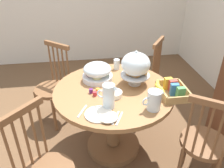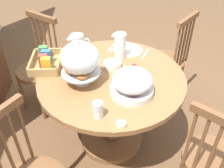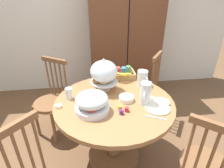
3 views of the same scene
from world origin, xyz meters
The scene contains 21 objects.
ground_plane centered at (0.00, 0.00, 0.00)m, with size 10.00×10.00×0.00m, color brown.
dining_table centered at (-0.01, 0.05, 0.51)m, with size 1.12×1.12×0.74m.
windsor_chair_by_cabinet centered at (-0.60, -0.57, 0.45)m, with size 0.47×0.47×0.97m.
windsor_chair_facing_door centered at (0.61, -0.54, 0.45)m, with size 0.47×0.47×0.97m.
windsor_chair_far_side centered at (0.51, 0.74, 0.45)m, with size 0.46×0.46×0.97m.
pastry_stand_with_dome centered at (-0.08, 0.27, 0.94)m, with size 0.28×0.28×0.34m.
fruit_platter_covered centered at (-0.22, -0.08, 0.83)m, with size 0.30×0.30×0.18m.
orange_juice_pitcher centered at (0.26, -0.03, 0.84)m, with size 0.10×0.17×0.21m.
milk_pitcher centered at (0.34, 0.33, 0.82)m, with size 0.11×0.19×0.17m.
cereal_basket centered at (0.15, 0.55, 0.79)m, with size 0.32×0.30×0.12m.
china_plate_large centered at (0.35, -0.12, 0.75)m, with size 0.22×0.22×0.01m, color white.
china_plate_small centered at (0.41, -0.05, 0.76)m, with size 0.15×0.15×0.01m, color white.
cereal_bowl centered at (0.10, 0.04, 0.76)m, with size 0.14×0.14×0.04m, color white.
drinking_glass centered at (-0.43, 0.15, 0.80)m, with size 0.06×0.06×0.11m, color silver.
butter_dish centered at (-0.52, 0.02, 0.75)m, with size 0.06×0.06×0.02m, color beige.
jam_jar_strawberry centered at (0.07, -0.13, 0.76)m, with size 0.04×0.04×0.04m, color #B7282D.
jam_jar_apricot centered at (0.02, -0.10, 0.76)m, with size 0.04×0.04×0.04m, color orange.
jam_jar_grape centered at (0.02, -0.16, 0.76)m, with size 0.04×0.04×0.04m, color #5B2366.
table_knife centered at (0.41, 0.01, 0.74)m, with size 0.17×0.01×0.01m, color silver.
dinner_fork centered at (0.42, 0.03, 0.74)m, with size 0.17×0.01×0.01m, color silver.
soup_spoon centered at (0.29, -0.25, 0.74)m, with size 0.17×0.01×0.01m, color silver.
Camera 2 is at (-1.55, 0.11, 1.87)m, focal length 40.51 mm.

